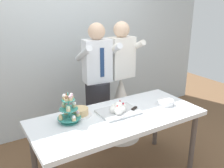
# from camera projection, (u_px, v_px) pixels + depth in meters

# --- Properties ---
(rear_wall) EXTENTS (5.20, 0.10, 2.90)m
(rear_wall) POSITION_uv_depth(u_px,v_px,m) (63.00, 34.00, 3.55)
(rear_wall) COLOR silver
(rear_wall) RESTS_ON ground_plane
(dessert_table) EXTENTS (1.80, 0.80, 0.78)m
(dessert_table) POSITION_uv_depth(u_px,v_px,m) (118.00, 122.00, 2.60)
(dessert_table) COLOR silver
(dessert_table) RESTS_ON ground_plane
(cupcake_stand) EXTENTS (0.23, 0.23, 0.31)m
(cupcake_stand) POSITION_uv_depth(u_px,v_px,m) (69.00, 110.00, 2.41)
(cupcake_stand) COLOR teal
(cupcake_stand) RESTS_ON dessert_table
(main_cake_tray) EXTENTS (0.42, 0.33, 0.12)m
(main_cake_tray) POSITION_uv_depth(u_px,v_px,m) (118.00, 109.00, 2.63)
(main_cake_tray) COLOR silver
(main_cake_tray) RESTS_ON dessert_table
(plate_stack) EXTENTS (0.19, 0.19, 0.05)m
(plate_stack) POSITION_uv_depth(u_px,v_px,m) (165.00, 102.00, 2.85)
(plate_stack) COLOR white
(plate_stack) RESTS_ON dessert_table
(round_cake) EXTENTS (0.24, 0.24, 0.08)m
(round_cake) POSITION_uv_depth(u_px,v_px,m) (80.00, 112.00, 2.58)
(round_cake) COLOR white
(round_cake) RESTS_ON dessert_table
(person_groom) EXTENTS (0.51, 0.54, 1.66)m
(person_groom) POSITION_uv_depth(u_px,v_px,m) (98.00, 94.00, 3.24)
(person_groom) COLOR #232328
(person_groom) RESTS_ON ground_plane
(person_bride) EXTENTS (0.56, 0.56, 1.66)m
(person_bride) POSITION_uv_depth(u_px,v_px,m) (121.00, 100.00, 3.49)
(person_bride) COLOR white
(person_bride) RESTS_ON ground_plane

